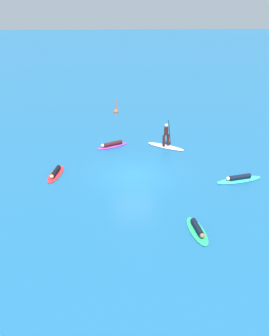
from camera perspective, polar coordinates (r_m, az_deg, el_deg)
ground_plane at (r=29.03m, az=0.00°, el=-0.89°), size 120.00×120.00×0.00m
surfer_on_teal_board at (r=29.02m, az=12.96°, el=-1.32°), size 3.10×1.56×0.39m
surfer_on_purple_board at (r=33.29m, az=-2.82°, el=2.92°), size 2.47×1.74×0.37m
surfer_on_white_board at (r=33.13m, az=3.96°, el=3.32°), size 2.81×2.07×2.10m
surfer_on_green_board at (r=23.51m, az=7.89°, el=-7.69°), size 1.19×2.78×0.40m
surfer_on_red_board at (r=29.44m, az=-9.89°, el=-0.64°), size 1.18×2.67×0.36m
marker_buoy at (r=40.56m, az=-2.33°, el=7.23°), size 0.39×0.39×1.30m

